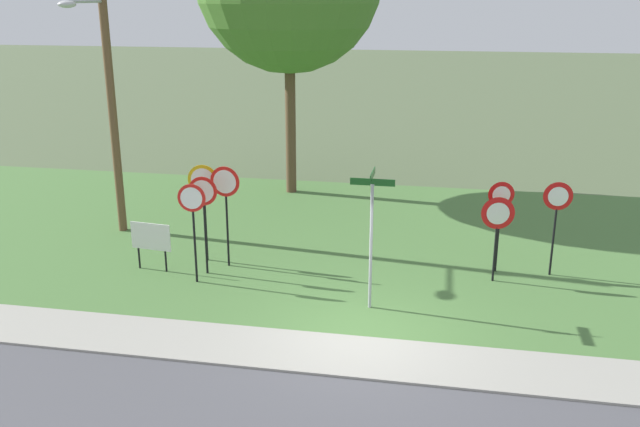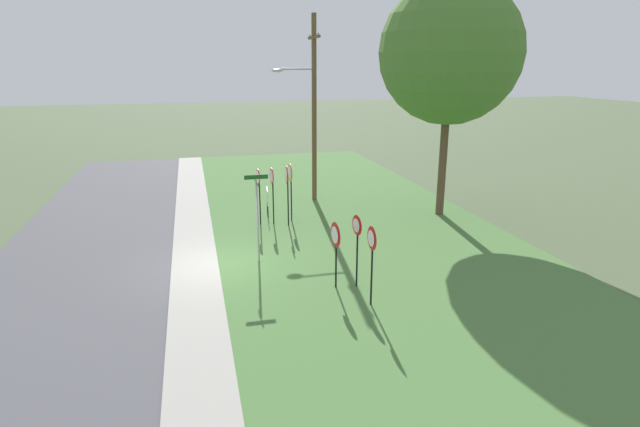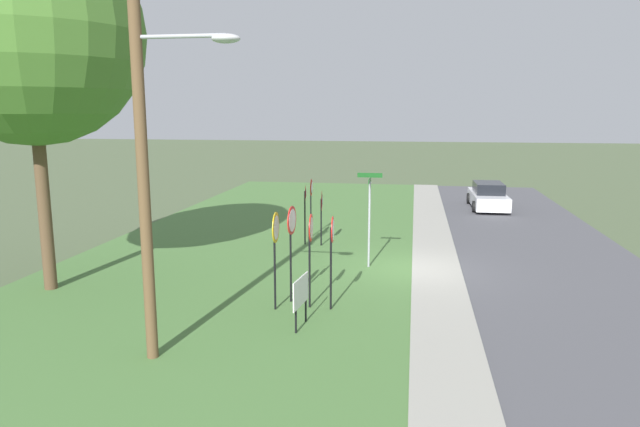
{
  "view_description": "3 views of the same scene",
  "coord_description": "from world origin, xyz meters",
  "views": [
    {
      "loc": [
        1.53,
        -12.53,
        6.7
      ],
      "look_at": [
        -1.45,
        3.2,
        1.61
      ],
      "focal_mm": 38.38,
      "sensor_mm": 36.0,
      "label": 1
    },
    {
      "loc": [
        17.08,
        -0.62,
        6.84
      ],
      "look_at": [
        0.28,
        3.62,
        1.74
      ],
      "focal_mm": 28.65,
      "sensor_mm": 36.0,
      "label": 2
    },
    {
      "loc": [
        -18.59,
        0.02,
        5.2
      ],
      "look_at": [
        0.39,
        3.15,
        1.74
      ],
      "focal_mm": 32.24,
      "sensor_mm": 36.0,
      "label": 3
    }
  ],
  "objects": [
    {
      "name": "ground_plane",
      "position": [
        0.0,
        0.0,
        0.0
      ],
      "size": [
        160.0,
        160.0,
        0.0
      ],
      "primitive_type": "plane",
      "color": "#4C5B3D"
    },
    {
      "name": "sidewalk_strip",
      "position": [
        0.0,
        -0.8,
        0.03
      ],
      "size": [
        44.0,
        1.6,
        0.06
      ],
      "primitive_type": "cube",
      "color": "#99968C",
      "rests_on": "ground_plane"
    },
    {
      "name": "grass_median",
      "position": [
        0.0,
        6.0,
        0.02
      ],
      "size": [
        44.0,
        12.0,
        0.04
      ],
      "primitive_type": "cube",
      "color": "#477038",
      "rests_on": "ground_plane"
    },
    {
      "name": "stop_sign_near_left",
      "position": [
        -4.25,
        2.63,
        1.87
      ],
      "size": [
        0.72,
        0.11,
        2.52
      ],
      "rotation": [
        0.0,
        0.0,
        0.06
      ],
      "color": "black",
      "rests_on": "grass_median"
    },
    {
      "name": "stop_sign_near_right",
      "position": [
        -4.31,
        2.06,
        1.83
      ],
      "size": [
        0.68,
        0.11,
        2.49
      ],
      "rotation": [
        0.0,
        0.0,
        0.07
      ],
      "color": "black",
      "rests_on": "grass_median"
    },
    {
      "name": "stop_sign_far_left",
      "position": [
        -3.87,
        3.22,
        1.98
      ],
      "size": [
        0.77,
        0.11,
        2.65
      ],
      "rotation": [
        0.0,
        0.0,
        -0.07
      ],
      "color": "black",
      "rests_on": "grass_median"
    },
    {
      "name": "stop_sign_far_center",
      "position": [
        -4.55,
        3.49,
        1.95
      ],
      "size": [
        0.8,
        0.1,
        2.6
      ],
      "rotation": [
        0.0,
        0.0,
        0.04
      ],
      "color": "black",
      "rests_on": "grass_median"
    },
    {
      "name": "yield_sign_near_left",
      "position": [
        2.81,
        3.47,
        1.62
      ],
      "size": [
        0.79,
        0.13,
        2.15
      ],
      "rotation": [
        0.0,
        0.0,
        0.12
      ],
      "color": "black",
      "rests_on": "grass_median"
    },
    {
      "name": "yield_sign_near_right",
      "position": [
        2.91,
        4.13,
        1.78
      ],
      "size": [
        0.64,
        0.13,
        2.35
      ],
      "rotation": [
        0.0,
        0.0,
        0.16
      ],
      "color": "black",
      "rests_on": "grass_median"
    },
    {
      "name": "yield_sign_far_left",
      "position": [
        4.24,
        4.13,
        1.83
      ],
      "size": [
        0.71,
        0.11,
        2.41
      ],
      "rotation": [
        0.0,
        0.0,
        0.04
      ],
      "color": "black",
      "rests_on": "grass_median"
    },
    {
      "name": "street_name_post",
      "position": [
        0.01,
        1.44,
        1.91
      ],
      "size": [
        0.96,
        0.82,
        3.15
      ],
      "rotation": [
        0.0,
        0.0,
        -0.0
      ],
      "color": "#9EA0A8",
      "rests_on": "grass_median"
    },
    {
      "name": "utility_pole",
      "position": [
        -7.87,
        5.25,
        4.93
      ],
      "size": [
        2.1,
        2.21,
        9.09
      ],
      "color": "brown",
      "rests_on": "grass_median"
    },
    {
      "name": "notice_board",
      "position": [
        -5.69,
        2.61,
        0.87
      ],
      "size": [
        1.1,
        0.16,
        1.25
      ],
      "rotation": [
        0.0,
        0.0,
        -0.12
      ],
      "color": "black",
      "rests_on": "grass_median"
    }
  ]
}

